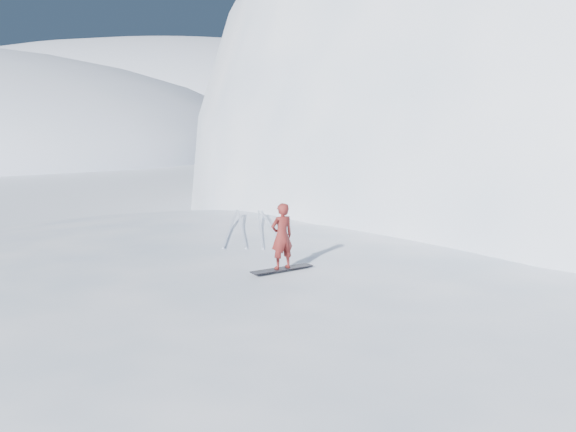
% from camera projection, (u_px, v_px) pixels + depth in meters
% --- Properties ---
extents(ground, '(400.00, 400.00, 0.00)m').
position_uv_depth(ground, '(244.00, 367.00, 15.41)').
color(ground, white).
rests_on(ground, ground).
extents(near_ridge, '(36.00, 28.00, 4.80)m').
position_uv_depth(near_ridge, '(300.00, 326.00, 18.19)').
color(near_ridge, white).
rests_on(near_ridge, ground).
extents(peak_shoulder, '(28.00, 24.00, 18.00)m').
position_uv_depth(peak_shoulder, '(511.00, 223.00, 33.47)').
color(peak_shoulder, white).
rests_on(peak_shoulder, ground).
extents(far_ridge_c, '(140.00, 90.00, 36.00)m').
position_uv_depth(far_ridge_c, '(163.00, 131.00, 128.12)').
color(far_ridge_c, white).
rests_on(far_ridge_c, ground).
extents(wind_bumps, '(16.00, 14.40, 1.00)m').
position_uv_depth(wind_bumps, '(240.00, 335.00, 17.55)').
color(wind_bumps, white).
rests_on(wind_bumps, ground).
extents(snowboard, '(1.40, 1.22, 0.03)m').
position_uv_depth(snowboard, '(282.00, 269.00, 15.10)').
color(snowboard, black).
rests_on(snowboard, near_ridge).
extents(snowboarder, '(0.68, 0.65, 1.56)m').
position_uv_depth(snowboarder, '(282.00, 236.00, 14.96)').
color(snowboarder, maroon).
rests_on(snowboarder, snowboard).
extents(board_tracks, '(2.75, 5.93, 0.04)m').
position_uv_depth(board_tracks, '(251.00, 227.00, 20.08)').
color(board_tracks, silver).
rests_on(board_tracks, ground).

